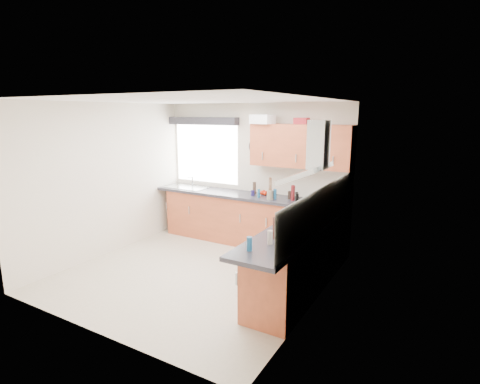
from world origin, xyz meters
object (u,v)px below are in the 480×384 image
Objects in this scene: washing_machine at (235,221)px; upper_cabinets at (301,146)px; extractor_hood at (312,159)px; oven at (300,258)px.

upper_cabinets is at bearing 11.52° from washing_machine.
upper_cabinets is (-0.65, 1.33, 0.03)m from extractor_hood.
washing_machine is at bearing 144.93° from oven.
upper_cabinets reaches higher than oven.
upper_cabinets reaches higher than extractor_hood.
upper_cabinets is 1.86m from washing_machine.
washing_machine is (-1.19, -0.10, -1.42)m from upper_cabinets.
oven is 2.12m from washing_machine.
oven is at bearing 180.00° from extractor_hood.
upper_cabinets is at bearing 116.13° from extractor_hood.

